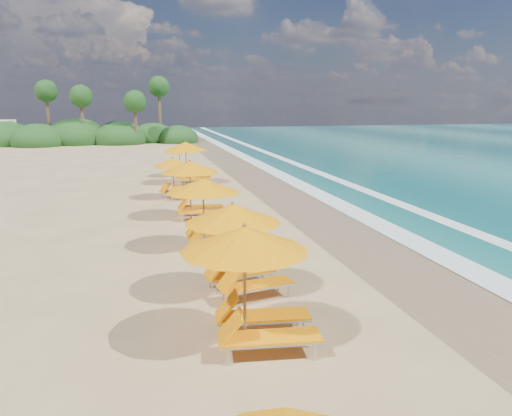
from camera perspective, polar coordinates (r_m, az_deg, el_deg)
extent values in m
plane|color=tan|center=(18.34, 0.00, -3.67)|extent=(160.00, 160.00, 0.00)
cube|color=#887051|center=(19.64, 11.43, -2.82)|extent=(4.00, 160.00, 0.01)
cube|color=white|center=(20.30, 15.28, -2.45)|extent=(1.20, 160.00, 0.01)
cube|color=white|center=(21.89, 22.18, -1.90)|extent=(0.80, 160.00, 0.01)
cylinder|color=olive|center=(10.24, -1.31, -9.26)|extent=(0.06, 0.06, 2.54)
cone|color=#FF9605|center=(9.90, -1.34, -3.57)|extent=(2.90, 2.90, 0.51)
sphere|color=olive|center=(9.83, -1.35, -1.97)|extent=(0.09, 0.09, 0.09)
cylinder|color=olive|center=(12.85, -2.68, -5.02)|extent=(0.06, 0.06, 2.43)
cone|color=#FF9605|center=(12.59, -2.72, -0.63)|extent=(2.96, 2.96, 0.49)
sphere|color=olive|center=(12.53, -2.74, 0.58)|extent=(0.09, 0.09, 0.09)
cylinder|color=olive|center=(16.97, -6.06, -0.78)|extent=(0.06, 0.06, 2.44)
cone|color=#FF9605|center=(16.78, -6.14, 2.60)|extent=(2.55, 2.55, 0.49)
sphere|color=olive|center=(16.73, -6.16, 3.52)|extent=(0.09, 0.09, 0.09)
cylinder|color=olive|center=(21.59, -7.58, 2.03)|extent=(0.06, 0.06, 2.48)
cone|color=#FF9605|center=(21.43, -7.65, 4.74)|extent=(2.82, 2.82, 0.50)
sphere|color=olive|center=(21.40, -7.67, 5.47)|extent=(0.09, 0.09, 0.09)
cylinder|color=olive|center=(26.15, -9.51, 3.34)|extent=(0.05, 0.05, 2.11)
cone|color=#FF9605|center=(26.03, -9.57, 5.24)|extent=(2.93, 2.93, 0.42)
sphere|color=olive|center=(26.00, -9.59, 5.76)|extent=(0.08, 0.08, 0.08)
cylinder|color=olive|center=(30.75, -8.07, 5.12)|extent=(0.06, 0.06, 2.56)
cone|color=#FF9605|center=(30.64, -8.13, 7.09)|extent=(2.95, 2.95, 0.51)
sphere|color=olive|center=(30.62, -8.15, 7.63)|extent=(0.09, 0.09, 0.09)
cylinder|color=olive|center=(33.91, -8.80, 5.27)|extent=(0.05, 0.05, 2.00)
cone|color=#FF9605|center=(33.82, -8.85, 6.66)|extent=(2.49, 2.49, 0.40)
sphere|color=olive|center=(33.80, -8.86, 7.04)|extent=(0.07, 0.07, 0.07)
ellipsoid|color=#163D14|center=(62.32, -15.47, 7.74)|extent=(6.40, 6.40, 4.16)
ellipsoid|color=#163D14|center=(63.65, -19.99, 7.61)|extent=(7.20, 7.20, 4.68)
ellipsoid|color=#163D14|center=(62.25, -23.85, 7.11)|extent=(6.00, 6.00, 3.90)
ellipsoid|color=#163D14|center=(64.33, -11.83, 7.98)|extent=(5.60, 5.60, 3.64)
ellipsoid|color=#163D14|center=(65.00, -27.05, 7.04)|extent=(6.60, 6.60, 4.29)
ellipsoid|color=#163D14|center=(62.52, -8.98, 7.92)|extent=(5.00, 5.00, 3.25)
cylinder|color=brown|center=(60.19, -13.69, 9.49)|extent=(0.36, 0.36, 5.00)
sphere|color=#163D14|center=(60.14, -13.81, 11.86)|extent=(2.60, 2.60, 2.60)
cylinder|color=brown|center=(61.46, -19.39, 9.48)|extent=(0.36, 0.36, 5.60)
sphere|color=#163D14|center=(61.42, -19.57, 12.08)|extent=(2.60, 2.60, 2.60)
cylinder|color=brown|center=(63.93, -22.85, 9.57)|extent=(0.36, 0.36, 6.20)
sphere|color=#163D14|center=(63.91, -23.08, 12.34)|extent=(2.60, 2.60, 2.60)
cylinder|color=brown|center=(64.24, -11.03, 10.56)|extent=(0.36, 0.36, 6.80)
sphere|color=#163D14|center=(64.24, -11.16, 13.59)|extent=(2.60, 2.60, 2.60)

